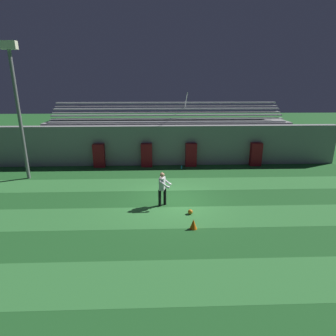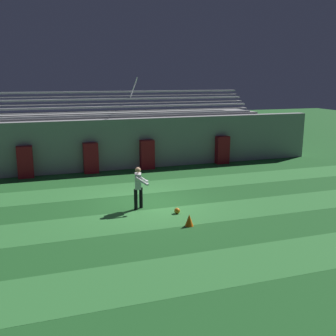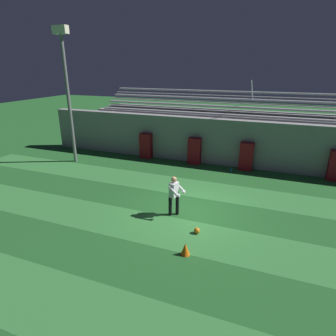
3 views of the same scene
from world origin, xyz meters
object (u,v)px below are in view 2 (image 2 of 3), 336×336
padding_pillar_far_left (25,162)px  soccer_ball (177,211)px  padding_pillar_gate_left (91,158)px  goalkeeper (139,185)px  traffic_cone (189,220)px  padding_pillar_gate_right (147,155)px  water_bottle (138,170)px  padding_pillar_far_right (222,150)px

padding_pillar_far_left → soccer_ball: (5.55, -7.52, -0.71)m
padding_pillar_gate_left → soccer_ball: padding_pillar_gate_left is taller
goalkeeper → traffic_cone: goalkeeper is taller
padding_pillar_gate_right → padding_pillar_far_left: size_ratio=1.00×
traffic_cone → water_bottle: size_ratio=1.75×
padding_pillar_gate_right → traffic_cone: bearing=-95.8°
padding_pillar_gate_left → soccer_ball: bearing=-73.4°
traffic_cone → soccer_ball: bearing=89.0°
padding_pillar_gate_right → soccer_ball: padding_pillar_gate_right is taller
water_bottle → padding_pillar_gate_right: bearing=43.4°
padding_pillar_far_right → water_bottle: padding_pillar_far_right is taller
padding_pillar_gate_left → goalkeeper: bearing=-81.3°
padding_pillar_far_left → padding_pillar_far_right: size_ratio=1.00×
padding_pillar_gate_left → soccer_ball: (2.24, -7.52, -0.71)m
padding_pillar_far_right → traffic_cone: (-5.51, -8.84, -0.61)m
goalkeeper → water_bottle: 6.09m
soccer_ball → traffic_cone: size_ratio=0.52×
goalkeeper → padding_pillar_gate_right: bearing=72.1°
padding_pillar_far_right → padding_pillar_gate_right: bearing=180.0°
padding_pillar_gate_left → padding_pillar_gate_right: same height
traffic_cone → water_bottle: 8.18m
padding_pillar_gate_left → soccer_ball: 7.87m
padding_pillar_gate_right → water_bottle: padding_pillar_gate_right is taller
padding_pillar_gate_left → soccer_ball: size_ratio=7.42×
padding_pillar_far_left → padding_pillar_far_right: bearing=0.0°
padding_pillar_far_left → water_bottle: 5.80m
padding_pillar_gate_right → padding_pillar_far_right: (4.62, 0.00, 0.00)m
padding_pillar_far_left → goalkeeper: size_ratio=0.98×
padding_pillar_gate_left → traffic_cone: 9.13m
padding_pillar_far_right → padding_pillar_gate_left: bearing=180.0°
padding_pillar_far_right → water_bottle: (-5.32, -0.66, -0.70)m
padding_pillar_gate_left → padding_pillar_far_left: size_ratio=1.00×
padding_pillar_gate_left → water_bottle: (2.41, -0.66, -0.70)m
traffic_cone → goalkeeper: bearing=117.7°
padding_pillar_far_left → padding_pillar_far_right: 11.04m
padding_pillar_far_right → padding_pillar_far_left: bearing=180.0°
traffic_cone → water_bottle: (0.19, 8.18, -0.09)m
goalkeeper → traffic_cone: 2.72m
padding_pillar_gate_left → padding_pillar_far_left: bearing=180.0°
padding_pillar_far_left → water_bottle: padding_pillar_far_left is taller
padding_pillar_far_left → traffic_cone: padding_pillar_far_left is taller
goalkeeper → soccer_ball: (1.24, -0.99, -0.84)m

